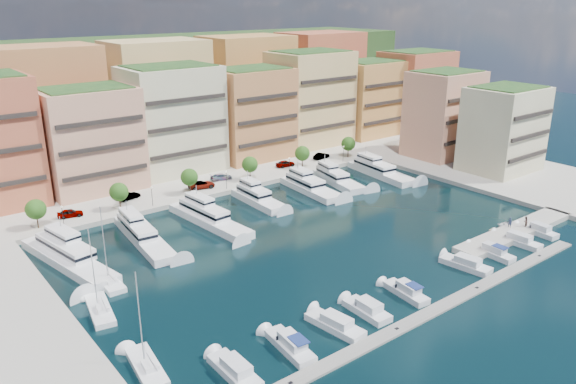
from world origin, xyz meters
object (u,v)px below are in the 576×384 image
object	(u,v)px
yacht_0	(66,256)
car_2	(202,185)
tree_5	(348,144)
car_5	(321,156)
cruiser_6	(466,265)
cruiser_7	(492,253)
lamppost_0	(62,213)
cruiser_0	(235,371)
tree_0	(36,209)
cruiser_2	(335,325)
yacht_6	(378,170)
lamppost_3	(289,163)
car_1	(129,196)
yacht_3	(257,197)
cruiser_9	(538,231)
car_4	(285,163)
cruiser_1	(290,346)
yacht_1	(142,235)
lamppost_1	(152,193)
lamppost_2	(226,177)
cruiser_3	(367,310)
yacht_4	(309,187)
person_1	(525,221)
sailboat_1	(100,311)
sailboat_2	(110,283)
tender_1	(493,229)
yacht_2	(207,217)
cruiser_4	(406,292)
cruiser_8	(517,241)
car_0	(70,213)
tree_2	(189,177)
tree_1	(119,192)
lamppost_4	(343,151)
sailboat_0	(147,368)
tree_3	(250,164)
person_0	(510,222)
tender_2	(508,224)

from	to	relation	value
yacht_0	car_2	world-z (taller)	yacht_0
tree_5	car_5	bearing A→B (deg)	154.89
cruiser_6	cruiser_7	xyz separation A→B (m)	(7.42, -0.01, 0.02)
tree_5	cruiser_7	distance (m)	62.17
lamppost_0	cruiser_0	size ratio (longest dim) A/B	0.50
tree_0	cruiser_2	bearing A→B (deg)	-69.33
cruiser_2	yacht_6	bearing A→B (deg)	38.65
lamppost_3	cruiser_2	size ratio (longest dim) A/B	0.47
car_1	yacht_3	bearing A→B (deg)	-142.83
cruiser_9	car_4	size ratio (longest dim) A/B	1.48
cruiser_1	cruiser_9	size ratio (longest dim) A/B	1.20
yacht_1	car_1	bearing A→B (deg)	72.85
lamppost_1	car_1	distance (m)	7.39
cruiser_7	car_4	distance (m)	61.59
lamppost_2	car_2	bearing A→B (deg)	138.19
yacht_0	cruiser_3	bearing A→B (deg)	-56.58
yacht_4	cruiser_3	xyz separation A→B (m)	(-27.40, -45.16, -0.54)
cruiser_7	yacht_3	bearing A→B (deg)	109.78
tree_0	person_1	xyz separation A→B (m)	(72.55, -55.76, -2.76)
tree_5	sailboat_1	xyz separation A→B (m)	(-81.33, -34.77, -4.43)
cruiser_6	sailboat_2	xyz separation A→B (m)	(-48.12, 30.21, -0.22)
cruiser_9	tender_1	bearing A→B (deg)	133.89
yacht_2	sailboat_2	world-z (taller)	sailboat_2
car_2	cruiser_4	bearing A→B (deg)	-170.11
cruiser_4	cruiser_8	distance (m)	30.05
cruiser_9	car_0	bearing A→B (deg)	138.07
tree_2	cruiser_8	xyz separation A→B (m)	(34.23, -58.09, -4.20)
car_2	tree_1	bearing A→B (deg)	103.80
yacht_0	yacht_6	world-z (taller)	same
car_1	person_1	bearing A→B (deg)	-154.93
car_5	lamppost_0	bearing A→B (deg)	83.14
car_0	car_1	bearing A→B (deg)	-66.40
tree_1	lamppost_4	xyz separation A→B (m)	(60.00, -2.30, -0.92)
cruiser_7	cruiser_9	bearing A→B (deg)	0.10
tree_1	car_5	bearing A→B (deg)	3.18
yacht_4	sailboat_0	distance (m)	68.51
yacht_6	car_0	distance (m)	72.27
lamppost_1	sailboat_1	world-z (taller)	sailboat_1
tree_3	person_0	distance (m)	58.50
tree_0	car_1	size ratio (longest dim) A/B	1.18
sailboat_0	sailboat_1	xyz separation A→B (m)	(0.35, 16.06, -0.00)
yacht_2	tender_2	world-z (taller)	yacht_2
tree_1	yacht_6	world-z (taller)	tree_1
tree_5	yacht_1	distance (m)	68.00
person_1	cruiser_4	bearing A→B (deg)	2.04
tree_3	sailboat_0	size ratio (longest dim) A/B	0.43
tree_2	lamppost_2	distance (m)	8.37
yacht_4	cruiser_1	world-z (taller)	yacht_4
sailboat_1	person_1	distance (m)	76.82
car_2	tree_0	bearing A→B (deg)	101.88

